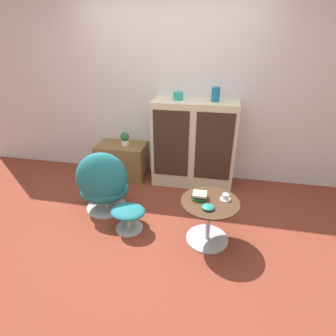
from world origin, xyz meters
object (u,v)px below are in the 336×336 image
Objects in this scene: sideboard at (194,144)px; ottoman at (128,214)px; book_stack at (199,196)px; teacup at (225,197)px; potted_plant at (125,138)px; coffee_table at (209,217)px; egg_chair at (103,184)px; bowl at (208,207)px; tv_console at (123,160)px; vase_leftmost at (178,96)px; vase_inner_left at (216,94)px.

sideboard is 3.16× the size of ottoman.
teacup is at bearing 7.52° from book_stack.
ottoman is 2.53× the size of book_stack.
ottoman is at bearing -178.07° from book_stack.
sideboard is 6.14× the size of potted_plant.
book_stack reaches higher than coffee_table.
book_stack is (1.17, -0.26, 0.15)m from egg_chair.
book_stack is (-0.11, 0.03, 0.23)m from coffee_table.
teacup is (1.47, -1.17, -0.10)m from potted_plant.
tv_console is at bearing 135.18° from bowl.
egg_chair is at bearing -128.29° from vase_leftmost.
potted_plant is at bearing 179.84° from vase_leftmost.
teacup is (1.53, -1.17, 0.26)m from tv_console.
vase_inner_left is 1.58m from bowl.
vase_leftmost is at bearing 110.95° from bowl.
teacup is at bearing -9.14° from egg_chair.
tv_console is at bearing 136.69° from book_stack.
vase_inner_left reaches higher than egg_chair.
coffee_table is at bearing -15.21° from book_stack.
egg_chair is (0.11, -0.94, 0.12)m from tv_console.
coffee_table is 3.87× the size of book_stack.
ottoman is 0.65× the size of coffee_table.
coffee_table reaches higher than ottoman.
egg_chair reaches higher than bowl.
potted_plant reaches higher than bowl.
coffee_table is 1.66m from vase_leftmost.
vase_leftmost is (0.74, 0.94, 0.89)m from egg_chair.
sideboard is 0.74m from vase_inner_left.
vase_leftmost is at bearing 180.00° from vase_inner_left.
book_stack is (-0.06, -1.20, -0.77)m from vase_inner_left.
ottoman is at bearing -70.13° from potted_plant.
teacup reaches higher than coffee_table.
vase_leftmost reaches higher than teacup.
vase_leftmost is 1.64m from bowl.
coffee_table is (1.28, -0.29, -0.08)m from egg_chair.
tv_console is 0.36m from potted_plant.
ottoman is at bearing -105.51° from vase_leftmost.
sideboard is 1.22m from book_stack.
tv_console is 1.23× the size of coffee_table.
teacup is at bearing 50.31° from bowl.
vase_leftmost is at bearing -0.10° from tv_console.
teacup is (0.45, -1.16, -0.09)m from sideboard.
vase_leftmost is (0.34, 1.23, 1.06)m from ottoman.
vase_inner_left is (1.22, 0.94, 0.93)m from egg_chair.
ottoman is at bearing -35.84° from egg_chair.
vase_leftmost reaches higher than sideboard.
book_stack is 0.19m from bowl.
teacup is at bearing -37.30° from tv_console.
egg_chair reaches higher than tv_console.
book_stack is at bearing 1.93° from ottoman.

